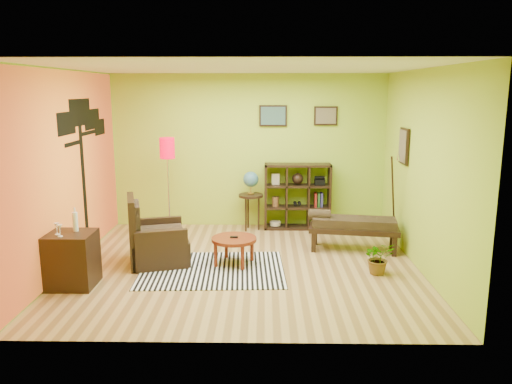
{
  "coord_description": "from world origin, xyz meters",
  "views": [
    {
      "loc": [
        0.3,
        -6.88,
        2.51
      ],
      "look_at": [
        0.17,
        0.23,
        1.05
      ],
      "focal_mm": 35.0,
      "sensor_mm": 36.0,
      "label": 1
    }
  ],
  "objects_px": {
    "armchair": "(155,243)",
    "side_cabinet": "(71,259)",
    "potted_plant": "(379,261)",
    "floor_lamp": "(167,157)",
    "globe_table": "(251,186)",
    "coffee_table": "(234,241)",
    "cube_shelf": "(298,196)",
    "bench": "(351,225)"
  },
  "relations": [
    {
      "from": "coffee_table",
      "to": "floor_lamp",
      "type": "height_order",
      "value": "floor_lamp"
    },
    {
      "from": "side_cabinet",
      "to": "globe_table",
      "type": "xyz_separation_m",
      "value": [
        2.25,
        2.7,
        0.45
      ]
    },
    {
      "from": "armchair",
      "to": "globe_table",
      "type": "distance_m",
      "value": 2.31
    },
    {
      "from": "floor_lamp",
      "to": "side_cabinet",
      "type": "bearing_deg",
      "value": -110.66
    },
    {
      "from": "cube_shelf",
      "to": "potted_plant",
      "type": "relative_size",
      "value": 2.59
    },
    {
      "from": "coffee_table",
      "to": "globe_table",
      "type": "bearing_deg",
      "value": 83.93
    },
    {
      "from": "globe_table",
      "to": "potted_plant",
      "type": "height_order",
      "value": "globe_table"
    },
    {
      "from": "coffee_table",
      "to": "cube_shelf",
      "type": "xyz_separation_m",
      "value": [
        1.06,
        1.96,
        0.25
      ]
    },
    {
      "from": "globe_table",
      "to": "cube_shelf",
      "type": "xyz_separation_m",
      "value": [
        0.86,
        0.12,
        -0.21
      ]
    },
    {
      "from": "side_cabinet",
      "to": "potted_plant",
      "type": "relative_size",
      "value": 2.22
    },
    {
      "from": "globe_table",
      "to": "floor_lamp",
      "type": "bearing_deg",
      "value": -162.76
    },
    {
      "from": "coffee_table",
      "to": "floor_lamp",
      "type": "bearing_deg",
      "value": 130.6
    },
    {
      "from": "floor_lamp",
      "to": "globe_table",
      "type": "xyz_separation_m",
      "value": [
        1.4,
        0.43,
        -0.58
      ]
    },
    {
      "from": "cube_shelf",
      "to": "potted_plant",
      "type": "xyz_separation_m",
      "value": [
        0.97,
        -2.31,
        -0.42
      ]
    },
    {
      "from": "globe_table",
      "to": "potted_plant",
      "type": "bearing_deg",
      "value": -50.11
    },
    {
      "from": "bench",
      "to": "side_cabinet",
      "type": "bearing_deg",
      "value": -158.21
    },
    {
      "from": "globe_table",
      "to": "bench",
      "type": "distance_m",
      "value": 2.03
    },
    {
      "from": "potted_plant",
      "to": "floor_lamp",
      "type": "bearing_deg",
      "value": 151.48
    },
    {
      "from": "coffee_table",
      "to": "armchair",
      "type": "height_order",
      "value": "armchair"
    },
    {
      "from": "armchair",
      "to": "floor_lamp",
      "type": "xyz_separation_m",
      "value": [
        -0.03,
        1.36,
        1.09
      ]
    },
    {
      "from": "globe_table",
      "to": "bench",
      "type": "bearing_deg",
      "value": -35.24
    },
    {
      "from": "side_cabinet",
      "to": "potted_plant",
      "type": "bearing_deg",
      "value": 7.07
    },
    {
      "from": "floor_lamp",
      "to": "armchair",
      "type": "bearing_deg",
      "value": -88.65
    },
    {
      "from": "globe_table",
      "to": "cube_shelf",
      "type": "height_order",
      "value": "cube_shelf"
    },
    {
      "from": "armchair",
      "to": "cube_shelf",
      "type": "bearing_deg",
      "value": 40.58
    },
    {
      "from": "floor_lamp",
      "to": "potted_plant",
      "type": "distance_m",
      "value": 3.87
    },
    {
      "from": "side_cabinet",
      "to": "bench",
      "type": "height_order",
      "value": "side_cabinet"
    },
    {
      "from": "coffee_table",
      "to": "potted_plant",
      "type": "distance_m",
      "value": 2.06
    },
    {
      "from": "armchair",
      "to": "floor_lamp",
      "type": "height_order",
      "value": "floor_lamp"
    },
    {
      "from": "bench",
      "to": "potted_plant",
      "type": "bearing_deg",
      "value": -78.77
    },
    {
      "from": "coffee_table",
      "to": "bench",
      "type": "height_order",
      "value": "bench"
    },
    {
      "from": "cube_shelf",
      "to": "potted_plant",
      "type": "distance_m",
      "value": 2.54
    },
    {
      "from": "potted_plant",
      "to": "armchair",
      "type": "bearing_deg",
      "value": 172.92
    },
    {
      "from": "armchair",
      "to": "side_cabinet",
      "type": "xyz_separation_m",
      "value": [
        -0.88,
        -0.9,
        0.05
      ]
    },
    {
      "from": "globe_table",
      "to": "side_cabinet",
      "type": "bearing_deg",
      "value": -129.88
    },
    {
      "from": "coffee_table",
      "to": "globe_table",
      "type": "height_order",
      "value": "globe_table"
    },
    {
      "from": "globe_table",
      "to": "cube_shelf",
      "type": "distance_m",
      "value": 0.89
    },
    {
      "from": "side_cabinet",
      "to": "floor_lamp",
      "type": "distance_m",
      "value": 2.63
    },
    {
      "from": "bench",
      "to": "cube_shelf",
      "type": "bearing_deg",
      "value": 121.13
    },
    {
      "from": "globe_table",
      "to": "cube_shelf",
      "type": "relative_size",
      "value": 0.9
    },
    {
      "from": "armchair",
      "to": "floor_lamp",
      "type": "bearing_deg",
      "value": 91.35
    },
    {
      "from": "coffee_table",
      "to": "bench",
      "type": "relative_size",
      "value": 0.45
    }
  ]
}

